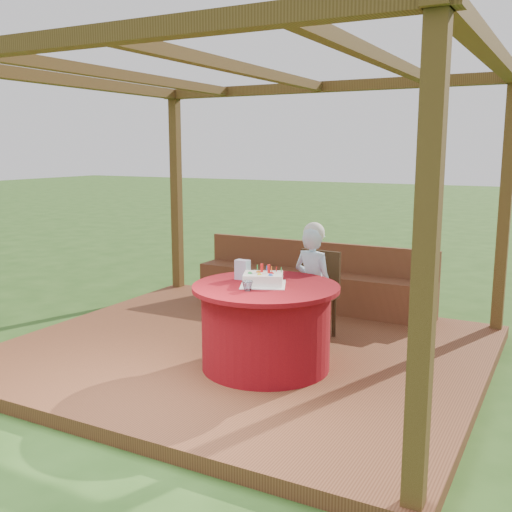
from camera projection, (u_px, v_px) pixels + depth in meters
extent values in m
plane|color=#2A511B|center=(244.00, 358.00, 5.96)|extent=(60.00, 60.00, 0.00)
cube|color=brown|center=(244.00, 353.00, 5.95)|extent=(4.50, 4.00, 0.12)
cube|color=brown|center=(425.00, 275.00, 3.09)|extent=(0.12, 0.12, 2.60)
cube|color=brown|center=(176.00, 195.00, 8.33)|extent=(0.12, 0.12, 2.60)
cube|color=brown|center=(505.00, 210.00, 6.35)|extent=(0.12, 0.12, 2.60)
cube|color=brown|center=(100.00, 35.00, 3.84)|extent=(4.50, 0.14, 0.12)
cube|color=brown|center=(321.00, 87.00, 7.10)|extent=(4.50, 0.14, 0.12)
cube|color=brown|center=(71.00, 81.00, 6.46)|extent=(0.14, 4.00, 0.12)
cube|color=brown|center=(491.00, 52.00, 4.48)|extent=(0.14, 4.00, 0.12)
cube|color=brown|center=(132.00, 77.00, 6.07)|extent=(0.10, 3.70, 0.10)
cube|color=brown|center=(243.00, 69.00, 5.47)|extent=(0.10, 3.70, 0.10)
cube|color=brown|center=(382.00, 59.00, 4.87)|extent=(0.10, 3.70, 0.10)
cube|color=brown|center=(311.00, 290.00, 7.38)|extent=(3.00, 0.42, 0.45)
cube|color=brown|center=(318.00, 256.00, 7.46)|extent=(3.00, 0.06, 0.35)
cylinder|color=maroon|center=(266.00, 329.00, 5.34)|extent=(1.14, 1.14, 0.72)
cylinder|color=maroon|center=(266.00, 287.00, 5.28)|extent=(1.30, 1.30, 0.04)
cube|color=#311F0F|center=(311.00, 296.00, 6.15)|extent=(0.48, 0.48, 0.05)
cylinder|color=#311F0F|center=(287.00, 319.00, 6.13)|extent=(0.04, 0.04, 0.45)
cylinder|color=#311F0F|center=(319.00, 324.00, 5.95)|extent=(0.04, 0.04, 0.45)
cylinder|color=#311F0F|center=(304.00, 311.00, 6.43)|extent=(0.04, 0.04, 0.45)
cylinder|color=#311F0F|center=(334.00, 316.00, 6.24)|extent=(0.04, 0.04, 0.45)
cube|color=#311F0F|center=(320.00, 271.00, 6.28)|extent=(0.45, 0.07, 0.45)
imported|color=#ABDCFF|center=(313.00, 287.00, 5.90)|extent=(0.49, 0.39, 1.20)
sphere|color=white|center=(314.00, 233.00, 5.80)|extent=(0.21, 0.21, 0.21)
cube|color=white|center=(263.00, 284.00, 5.29)|extent=(0.51, 0.51, 0.01)
cube|color=white|center=(263.00, 279.00, 5.28)|extent=(0.42, 0.39, 0.10)
cylinder|color=red|center=(262.00, 268.00, 5.32)|extent=(0.03, 0.03, 0.08)
cylinder|color=red|center=(269.00, 269.00, 5.28)|extent=(0.03, 0.03, 0.08)
sphere|color=green|center=(250.00, 272.00, 5.26)|extent=(0.04, 0.04, 0.04)
sphere|color=yellow|center=(259.00, 273.00, 5.21)|extent=(0.04, 0.04, 0.04)
sphere|color=blue|center=(271.00, 274.00, 5.18)|extent=(0.04, 0.04, 0.04)
sphere|color=orange|center=(258.00, 271.00, 5.31)|extent=(0.04, 0.04, 0.04)
sphere|color=red|center=(272.00, 272.00, 5.26)|extent=(0.04, 0.04, 0.04)
cube|color=#C07CAA|center=(242.00, 270.00, 5.49)|extent=(0.13, 0.09, 0.18)
imported|color=white|center=(248.00, 286.00, 5.06)|extent=(0.09, 0.09, 0.09)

